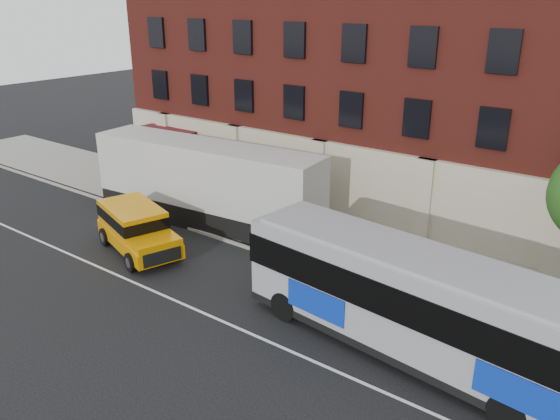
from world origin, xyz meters
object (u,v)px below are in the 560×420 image
Objects in this scene: sign_pole at (134,186)px; yellow_suv at (136,226)px; city_bus at (432,307)px; shipping_container at (206,185)px.

sign_pole reaches higher than yellow_suv.
sign_pole is at bearing 169.71° from city_bus.
shipping_container is (4.57, 1.04, 0.68)m from sign_pole.
city_bus is 14.82m from shipping_container.
yellow_suv is (-14.46, -0.00, -0.83)m from city_bus.
shipping_container is at bearing 85.90° from yellow_suv.
shipping_container is at bearing 12.87° from sign_pole.
city_bus is (18.71, -3.40, 0.60)m from sign_pole.
sign_pole is 5.45m from yellow_suv.
sign_pole is at bearing -167.13° from shipping_container.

